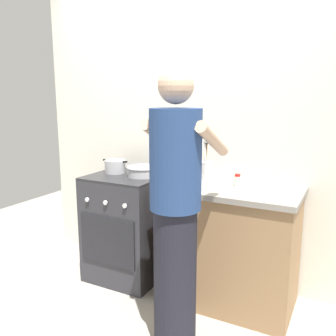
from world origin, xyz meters
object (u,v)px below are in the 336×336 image
pot (115,166)px  spice_bottle (237,180)px  stove_range (128,226)px  utensil_crock (207,168)px  person (176,215)px  mixing_bowl (143,171)px

pot → spice_bottle: (1.07, 0.02, -0.01)m
stove_range → pot: 0.53m
utensil_crock → spice_bottle: utensil_crock is taller
pot → utensil_crock: size_ratio=0.76×
spice_bottle → person: person is taller
person → pot: bearing=143.8°
mixing_bowl → person: bearing=-46.3°
pot → utensil_crock: (0.79, 0.14, 0.03)m
stove_range → utensil_crock: bearing=14.0°
stove_range → pot: bearing=170.4°
pot → person: bearing=-36.2°
pot → spice_bottle: bearing=0.9°
mixing_bowl → stove_range: bearing=-172.5°
stove_range → spice_bottle: 1.06m
stove_range → pot: (-0.14, 0.02, 0.51)m
utensil_crock → stove_range: bearing=-166.0°
utensil_crock → spice_bottle: size_ratio=3.49×
pot → stove_range: bearing=-9.6°
utensil_crock → mixing_bowl: bearing=-164.2°
mixing_bowl → utensil_crock: utensil_crock is taller
pot → mixing_bowl: (0.28, -0.01, -0.01)m
pot → spice_bottle: 1.08m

